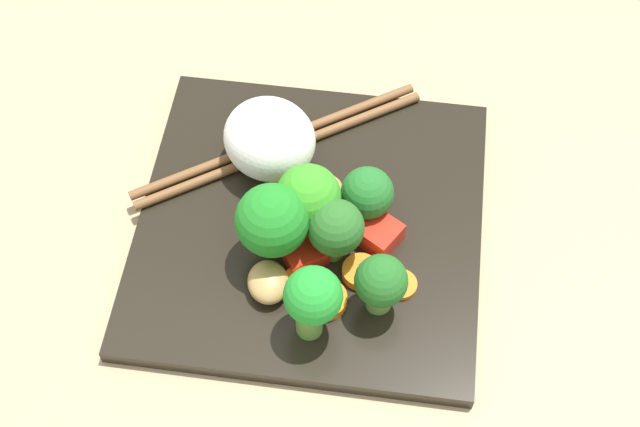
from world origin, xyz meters
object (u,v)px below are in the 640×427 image
object	(u,v)px
square_plate	(310,224)
rice_mound	(270,139)
broccoli_floret_4	(367,194)
carrot_slice_0	(361,272)
chopstick_pair	(279,144)

from	to	relation	value
square_plate	rice_mound	distance (cm)	6.98
broccoli_floret_4	carrot_slice_0	size ratio (longest dim) A/B	1.81
rice_mound	broccoli_floret_4	xyz separation A→B (cm)	(4.07, 7.58, 0.05)
square_plate	carrot_slice_0	distance (cm)	5.89
rice_mound	chopstick_pair	world-z (taller)	rice_mound
broccoli_floret_4	carrot_slice_0	xyz separation A→B (cm)	(4.98, 0.16, -2.37)
square_plate	broccoli_floret_4	size ratio (longest dim) A/B	5.15
rice_mound	carrot_slice_0	world-z (taller)	rice_mound
chopstick_pair	carrot_slice_0	bearing A→B (deg)	91.86
square_plate	chopstick_pair	distance (cm)	7.12
broccoli_floret_4	carrot_slice_0	bearing A→B (deg)	1.83
square_plate	chopstick_pair	size ratio (longest dim) A/B	1.19
rice_mound	carrot_slice_0	xyz separation A→B (cm)	(9.04, 7.74, -2.32)
carrot_slice_0	rice_mound	bearing A→B (deg)	-139.44
square_plate	broccoli_floret_4	bearing A→B (deg)	102.45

